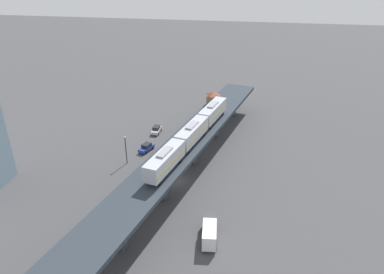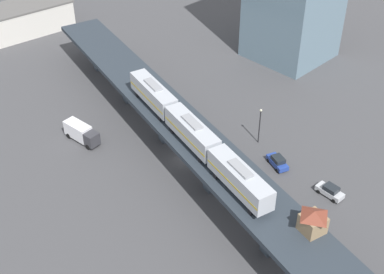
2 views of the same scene
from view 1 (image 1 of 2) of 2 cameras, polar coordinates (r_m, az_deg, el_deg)
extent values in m
plane|color=#424244|center=(80.03, -2.38, -6.80)|extent=(400.00, 400.00, 0.00)
cube|color=#283039|center=(76.57, -2.47, -2.66)|extent=(30.32, 91.31, 0.80)
cube|color=#333D47|center=(110.63, 6.18, 4.78)|extent=(2.18, 2.18, 6.23)
cube|color=#333D47|center=(97.52, 3.50, 1.77)|extent=(2.18, 2.18, 6.23)
cube|color=#333D47|center=(85.03, 0.03, -2.15)|extent=(2.18, 2.18, 6.23)
cube|color=#333D47|center=(73.49, -4.61, -7.33)|extent=(2.18, 2.18, 6.23)
cube|color=#333D47|center=(63.42, -11.03, -14.22)|extent=(2.18, 2.18, 6.23)
cube|color=#ADB2BA|center=(89.48, 3.19, 3.93)|extent=(5.61, 12.32, 3.10)
cube|color=gold|center=(89.60, 3.18, 3.75)|extent=(5.59, 12.10, 0.24)
cube|color=gray|center=(88.83, 3.21, 4.96)|extent=(2.37, 4.41, 0.36)
cylinder|color=black|center=(93.61, 4.73, 3.53)|extent=(0.42, 0.87, 0.84)
cylinder|color=black|center=(94.32, 3.36, 3.76)|extent=(0.42, 0.87, 0.84)
cylinder|color=black|center=(86.36, 2.92, 1.52)|extent=(0.42, 0.87, 0.84)
cylinder|color=black|center=(87.13, 1.46, 1.79)|extent=(0.42, 0.87, 0.84)
cube|color=#ADB2BA|center=(78.79, 0.00, 0.68)|extent=(5.61, 12.32, 3.10)
cube|color=gold|center=(78.93, 0.00, 0.48)|extent=(5.59, 12.10, 0.24)
cube|color=gray|center=(78.05, 0.00, 1.82)|extent=(2.37, 4.41, 0.36)
cylinder|color=black|center=(82.82, 1.90, 0.39)|extent=(0.42, 0.87, 0.84)
cylinder|color=black|center=(83.62, 0.38, 0.67)|extent=(0.42, 0.87, 0.84)
cylinder|color=black|center=(75.93, -0.42, -2.20)|extent=(0.42, 0.87, 0.84)
cylinder|color=black|center=(76.80, -2.05, -1.86)|extent=(0.42, 0.87, 0.84)
cube|color=#ADB2BA|center=(68.75, -4.15, -3.57)|extent=(5.61, 12.32, 3.10)
cube|color=gold|center=(68.91, -4.14, -3.78)|extent=(5.59, 12.10, 0.24)
cube|color=gray|center=(67.90, -4.19, -2.31)|extent=(2.37, 4.41, 0.36)
cylinder|color=black|center=(72.61, -1.75, -3.67)|extent=(0.42, 0.87, 0.84)
cylinder|color=black|center=(73.52, -3.44, -3.29)|extent=(0.42, 0.87, 0.84)
cylinder|color=black|center=(66.26, -4.82, -7.04)|extent=(0.42, 0.87, 0.84)
cylinder|color=black|center=(67.25, -6.62, -6.57)|extent=(0.42, 0.87, 0.84)
cube|color=#8C7251|center=(100.37, 3.23, 5.73)|extent=(3.39, 3.39, 2.50)
pyramid|color=brown|center=(99.78, 3.25, 6.64)|extent=(3.90, 3.90, 0.90)
cube|color=#B7BABF|center=(100.61, -5.45, 1.01)|extent=(2.00, 4.48, 0.80)
cube|color=#1E2328|center=(100.41, -5.44, 1.45)|extent=(1.74, 2.27, 0.76)
cylinder|color=black|center=(101.79, -4.75, 1.11)|extent=(0.27, 0.67, 0.66)
cylinder|color=black|center=(102.25, -5.67, 1.19)|extent=(0.27, 0.67, 0.66)
cylinder|color=black|center=(99.33, -5.20, 0.41)|extent=(0.27, 0.67, 0.66)
cylinder|color=black|center=(99.81, -6.15, 0.50)|extent=(0.27, 0.67, 0.66)
cube|color=#233D93|center=(91.88, -6.97, -1.71)|extent=(3.26, 4.75, 0.80)
cube|color=#1E2328|center=(91.62, -6.94, -1.24)|extent=(2.32, 2.64, 0.76)
cylinder|color=black|center=(92.61, -6.01, -1.70)|extent=(0.46, 0.70, 0.66)
cylinder|color=black|center=(93.53, -6.86, -1.44)|extent=(0.46, 0.70, 0.66)
cylinder|color=black|center=(90.62, -7.06, -2.43)|extent=(0.46, 0.70, 0.66)
cylinder|color=black|center=(91.56, -7.92, -2.17)|extent=(0.46, 0.70, 0.66)
cube|color=#333338|center=(66.99, 2.76, -12.71)|extent=(2.37, 2.19, 2.30)
cube|color=silver|center=(64.11, 2.67, -14.62)|extent=(2.76, 5.39, 2.70)
cylinder|color=black|center=(67.72, 3.59, -13.49)|extent=(0.44, 1.03, 1.00)
cylinder|color=black|center=(67.74, 1.87, -13.43)|extent=(0.44, 1.03, 1.00)
cylinder|color=black|center=(63.86, 3.56, -16.48)|extent=(0.44, 1.03, 1.00)
cylinder|color=black|center=(63.88, 1.63, -16.41)|extent=(0.44, 1.03, 1.00)
cylinder|color=black|center=(86.14, -10.02, -2.09)|extent=(0.20, 0.20, 6.50)
sphere|color=beige|center=(84.55, -10.21, -0.03)|extent=(0.44, 0.44, 0.44)
camera|label=2|loc=(121.92, 29.84, 29.62)|focal=50.00mm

